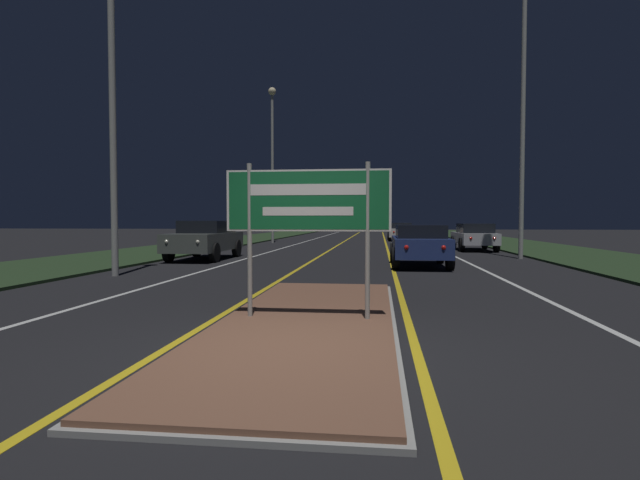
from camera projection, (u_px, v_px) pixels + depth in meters
ground_plane at (287, 355)px, 5.64m from camera, size 160.00×160.00×0.00m
median_island at (308, 321)px, 7.28m from camera, size 2.55×7.95×0.10m
verge_left at (181, 248)px, 26.60m from camera, size 5.00×100.00×0.08m
verge_right at (553, 251)px, 24.36m from camera, size 5.00×100.00×0.08m
centre_line_yellow_left at (338, 245)px, 30.62m from camera, size 0.12×70.00×0.01m
centre_line_yellow_right at (386, 245)px, 30.27m from camera, size 0.12×70.00×0.01m
lane_line_white_left at (294, 245)px, 30.94m from camera, size 0.12×70.00×0.01m
lane_line_white_right at (432, 246)px, 29.95m from camera, size 0.12×70.00×0.01m
edge_line_white_left at (247, 244)px, 31.29m from camera, size 0.10×70.00×0.01m
edge_line_white_right at (484, 246)px, 29.59m from camera, size 0.10×70.00×0.01m
highway_sign at (308, 207)px, 7.21m from camera, size 2.41×0.07×2.25m
streetlight_left_near at (112, 42)px, 13.37m from camera, size 0.49×0.49×10.26m
streetlight_left_far at (272, 145)px, 33.36m from camera, size 0.52×0.52×10.38m
streetlight_right_near at (523, 81)px, 19.40m from camera, size 0.52×0.52×11.15m
car_receding_0 at (420, 244)px, 16.45m from camera, size 1.86×4.07×1.37m
car_receding_1 at (474, 236)px, 25.23m from camera, size 1.85×4.35×1.36m
car_receding_2 at (400, 231)px, 37.61m from camera, size 1.87×4.61×1.33m
car_approaching_0 at (205, 239)px, 19.49m from camera, size 1.95×4.57×1.50m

